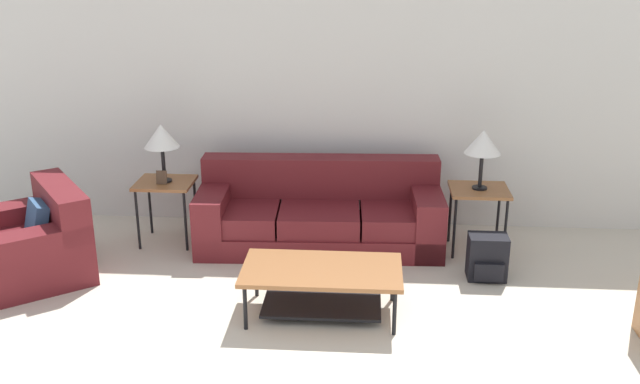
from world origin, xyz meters
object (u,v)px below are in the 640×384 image
(armchair, at_px, (32,245))
(side_table_left, at_px, (165,188))
(side_table_right, at_px, (479,196))
(table_lamp_right, at_px, (483,143))
(backpack, at_px, (487,258))
(table_lamp_left, at_px, (161,137))
(couch, at_px, (320,216))
(coffee_table, at_px, (322,280))

(armchair, relative_size, side_table_left, 2.22)
(armchair, height_order, side_table_right, armchair)
(table_lamp_right, height_order, backpack, table_lamp_right)
(table_lamp_left, height_order, backpack, table_lamp_left)
(table_lamp_right, relative_size, backpack, 1.40)
(armchair, height_order, table_lamp_right, table_lamp_right)
(side_table_left, bearing_deg, table_lamp_left, 101.31)
(backpack, bearing_deg, side_table_left, 168.62)
(side_table_right, xyz_separation_m, table_lamp_right, (0.00, 0.00, 0.51))
(couch, bearing_deg, side_table_left, -178.42)
(coffee_table, distance_m, table_lamp_left, 2.25)
(side_table_left, bearing_deg, armchair, -140.21)
(armchair, bearing_deg, side_table_right, 11.66)
(armchair, distance_m, backpack, 4.02)
(backpack, bearing_deg, table_lamp_left, 168.62)
(couch, height_order, backpack, couch)
(table_lamp_left, bearing_deg, backpack, -11.38)
(armchair, bearing_deg, backpack, 3.09)
(couch, xyz_separation_m, table_lamp_left, (-1.50, -0.04, 0.78))
(table_lamp_right, distance_m, backpack, 1.07)
(side_table_right, height_order, table_lamp_right, table_lamp_right)
(armchair, distance_m, coffee_table, 2.66)
(side_table_right, xyz_separation_m, table_lamp_left, (-3.01, 0.00, 0.51))
(side_table_left, distance_m, table_lamp_left, 0.51)
(couch, relative_size, side_table_right, 3.76)
(table_lamp_left, relative_size, table_lamp_right, 1.00)
(side_table_left, height_order, backpack, side_table_left)
(coffee_table, height_order, side_table_right, side_table_right)
(armchair, bearing_deg, coffee_table, -11.46)
(armchair, bearing_deg, side_table_left, 39.79)
(coffee_table, height_order, table_lamp_right, table_lamp_right)
(armchair, xyz_separation_m, side_table_right, (4.00, 0.83, 0.27))
(coffee_table, xyz_separation_m, table_lamp_right, (1.39, 1.35, 0.77))
(side_table_left, xyz_separation_m, backpack, (3.02, -0.61, -0.36))
(couch, xyz_separation_m, coffee_table, (0.12, -1.40, 0.00))
(couch, bearing_deg, table_lamp_left, -178.42)
(table_lamp_left, xyz_separation_m, table_lamp_right, (3.01, 0.00, 0.00))
(couch, height_order, coffee_table, couch)
(coffee_table, height_order, side_table_left, side_table_left)
(side_table_right, distance_m, table_lamp_left, 3.05)
(couch, height_order, side_table_left, couch)
(couch, distance_m, table_lamp_right, 1.70)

